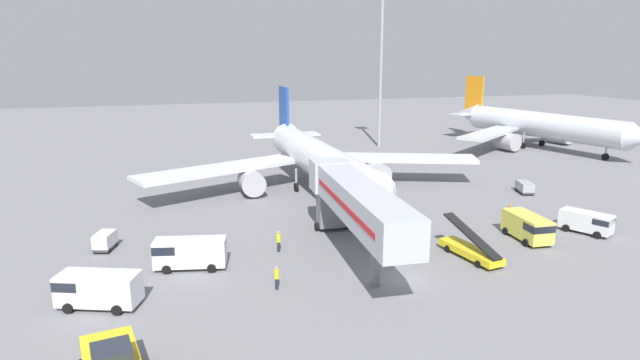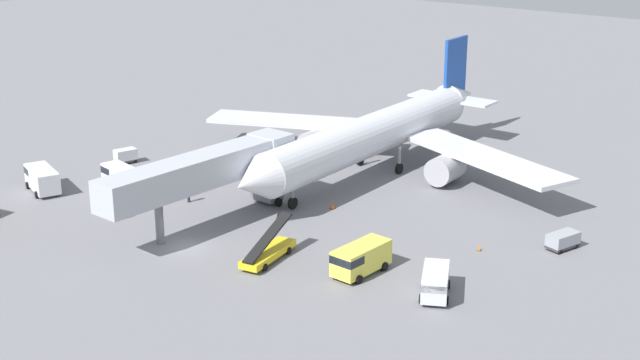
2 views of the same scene
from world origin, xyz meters
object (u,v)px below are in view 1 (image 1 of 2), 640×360
baggage_cart_mid_left (525,187)px  safety_cone_alpha (378,214)px  airplane_at_gate (316,159)px  safety_cone_bravo (510,204)px  belt_loader_truck (471,249)px  ground_crew_worker_foreground (277,277)px  service_van_mid_center (588,221)px  ground_crew_worker_midground (278,241)px  service_van_outer_right (96,288)px  apron_light_mast (382,39)px  baggage_cart_near_right (105,241)px  service_van_rear_right (528,226)px  service_van_outer_left (188,252)px  airplane_background (537,125)px  jet_bridge (353,199)px

baggage_cart_mid_left → safety_cone_alpha: bearing=-169.9°
airplane_at_gate → safety_cone_bravo: size_ratio=89.65×
belt_loader_truck → ground_crew_worker_foreground: 16.41m
belt_loader_truck → service_van_mid_center: belt_loader_truck is taller
service_van_mid_center → baggage_cart_mid_left: bearing=74.2°
baggage_cart_mid_left → ground_crew_worker_midground: 33.97m
belt_loader_truck → service_van_outer_right: 28.21m
service_van_outer_right → baggage_cart_mid_left: 48.81m
apron_light_mast → baggage_cart_near_right: bearing=-136.2°
belt_loader_truck → service_van_rear_right: size_ratio=1.20×
service_van_outer_left → apron_light_mast: bearing=52.5°
service_van_rear_right → baggage_cart_near_right: size_ratio=2.06×
service_van_outer_left → safety_cone_bravo: service_van_outer_left is taller
baggage_cart_near_right → ground_crew_worker_midground: 14.76m
ground_crew_worker_midground → airplane_background: (54.75, 36.42, 3.07)m
apron_light_mast → airplane_at_gate: bearing=-126.3°
ground_crew_worker_midground → safety_cone_bravo: 27.78m
belt_loader_truck → ground_crew_worker_foreground: belt_loader_truck is taller
jet_bridge → safety_cone_alpha: jet_bridge is taller
airplane_background → ground_crew_worker_midground: bearing=-146.4°
belt_loader_truck → service_van_rear_right: (7.24, 2.25, 0.54)m
jet_bridge → apron_light_mast: size_ratio=0.75×
service_van_outer_left → safety_cone_alpha: service_van_outer_left is taller
service_van_rear_right → ground_crew_worker_foreground: (-23.60, -3.41, -0.39)m
service_van_outer_left → apron_light_mast: apron_light_mast is taller
service_van_outer_right → safety_cone_bravo: bearing=16.5°
jet_bridge → baggage_cart_mid_left: bearing=25.9°
airplane_at_gate → baggage_cart_near_right: (-22.82, -13.88, -3.10)m
airplane_at_gate → baggage_cart_mid_left: (23.55, -8.31, -3.18)m
service_van_mid_center → baggage_cart_near_right: size_ratio=1.89×
safety_cone_bravo → airplane_background: (27.61, 30.56, 3.80)m
airplane_at_gate → safety_cone_alpha: airplane_at_gate is taller
jet_bridge → ground_crew_worker_foreground: jet_bridge is taller
belt_loader_truck → service_van_rear_right: belt_loader_truck is taller
belt_loader_truck → ground_crew_worker_midground: bearing=157.9°
baggage_cart_mid_left → baggage_cart_near_right: (-46.37, -5.57, 0.08)m
safety_cone_bravo → apron_light_mast: bearing=87.9°
ground_crew_worker_foreground → service_van_outer_right: bearing=175.7°
jet_bridge → belt_loader_truck: jet_bridge is taller
safety_cone_bravo → service_van_mid_center: bearing=-82.2°
service_van_outer_left → ground_crew_worker_midground: bearing=10.9°
baggage_cart_near_right → airplane_background: (68.74, 31.73, 3.19)m
apron_light_mast → safety_cone_bravo: bearing=-92.1°
service_van_rear_right → safety_cone_alpha: size_ratio=7.66×
airplane_at_gate → apron_light_mast: (19.75, 26.87, 14.80)m
service_van_mid_center → safety_cone_alpha: size_ratio=7.02×
airplane_at_gate → safety_cone_alpha: size_ratio=62.81×
baggage_cart_near_right → safety_cone_alpha: size_ratio=3.72×
safety_cone_alpha → apron_light_mast: bearing=66.7°
jet_bridge → airplane_background: airplane_background is taller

